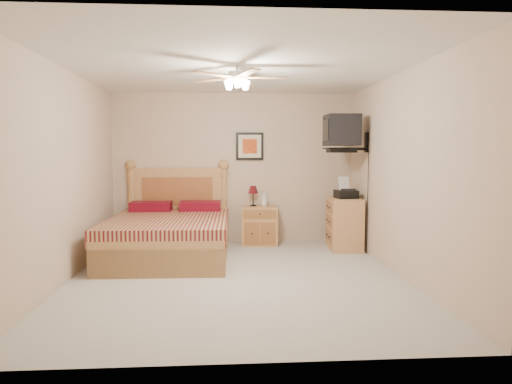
# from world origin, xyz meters

# --- Properties ---
(floor) EXTENTS (4.50, 4.50, 0.00)m
(floor) POSITION_xyz_m (0.00, 0.00, 0.00)
(floor) COLOR #A9A399
(floor) RESTS_ON ground
(ceiling) EXTENTS (4.00, 4.50, 0.04)m
(ceiling) POSITION_xyz_m (0.00, 0.00, 2.50)
(ceiling) COLOR white
(ceiling) RESTS_ON ground
(wall_back) EXTENTS (4.00, 0.04, 2.50)m
(wall_back) POSITION_xyz_m (0.00, 2.25, 1.25)
(wall_back) COLOR #C3A98F
(wall_back) RESTS_ON ground
(wall_front) EXTENTS (4.00, 0.04, 2.50)m
(wall_front) POSITION_xyz_m (0.00, -2.25, 1.25)
(wall_front) COLOR #C3A98F
(wall_front) RESTS_ON ground
(wall_left) EXTENTS (0.04, 4.50, 2.50)m
(wall_left) POSITION_xyz_m (-2.00, 0.00, 1.25)
(wall_left) COLOR #C3A98F
(wall_left) RESTS_ON ground
(wall_right) EXTENTS (0.04, 4.50, 2.50)m
(wall_right) POSITION_xyz_m (2.00, 0.00, 1.25)
(wall_right) COLOR #C3A98F
(wall_right) RESTS_ON ground
(bed) EXTENTS (1.69, 2.20, 1.40)m
(bed) POSITION_xyz_m (-0.95, 1.12, 0.70)
(bed) COLOR #A3793B
(bed) RESTS_ON ground
(nightstand) EXTENTS (0.62, 0.48, 0.63)m
(nightstand) POSITION_xyz_m (0.42, 2.00, 0.32)
(nightstand) COLOR #B2804D
(nightstand) RESTS_ON ground
(table_lamp) EXTENTS (0.23, 0.23, 0.33)m
(table_lamp) POSITION_xyz_m (0.32, 2.08, 0.80)
(table_lamp) COLOR #540C13
(table_lamp) RESTS_ON nightstand
(lotion_bottle) EXTENTS (0.13, 0.14, 0.27)m
(lotion_bottle) POSITION_xyz_m (0.50, 1.99, 0.77)
(lotion_bottle) COLOR silver
(lotion_bottle) RESTS_ON nightstand
(framed_picture) EXTENTS (0.46, 0.04, 0.46)m
(framed_picture) POSITION_xyz_m (0.27, 2.23, 1.62)
(framed_picture) COLOR black
(framed_picture) RESTS_ON wall_back
(dresser) EXTENTS (0.53, 0.72, 0.81)m
(dresser) POSITION_xyz_m (1.73, 1.57, 0.40)
(dresser) COLOR tan
(dresser) RESTS_ON ground
(fax_machine) EXTENTS (0.35, 0.37, 0.33)m
(fax_machine) POSITION_xyz_m (1.73, 1.51, 0.98)
(fax_machine) COLOR black
(fax_machine) RESTS_ON dresser
(magazine_lower) EXTENTS (0.27, 0.31, 0.02)m
(magazine_lower) POSITION_xyz_m (1.71, 1.78, 0.82)
(magazine_lower) COLOR beige
(magazine_lower) RESTS_ON dresser
(magazine_upper) EXTENTS (0.29, 0.34, 0.02)m
(magazine_upper) POSITION_xyz_m (1.73, 1.77, 0.85)
(magazine_upper) COLOR gray
(magazine_upper) RESTS_ON magazine_lower
(wall_tv) EXTENTS (0.56, 0.46, 0.58)m
(wall_tv) POSITION_xyz_m (1.75, 1.34, 1.81)
(wall_tv) COLOR black
(wall_tv) RESTS_ON wall_right
(ceiling_fan) EXTENTS (1.14, 1.14, 0.28)m
(ceiling_fan) POSITION_xyz_m (0.00, -0.20, 2.36)
(ceiling_fan) COLOR silver
(ceiling_fan) RESTS_ON ceiling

